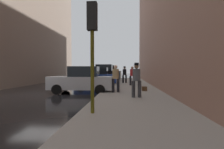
{
  "coord_description": "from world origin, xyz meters",
  "views": [
    {
      "loc": [
        5.57,
        -10.54,
        1.58
      ],
      "look_at": [
        4.19,
        7.55,
        1.06
      ],
      "focal_mm": 28.0,
      "sensor_mm": 36.0,
      "label": 1
    }
  ],
  "objects_px": {
    "parked_bronze_suv": "(107,73)",
    "pedestrian_in_red_jacket": "(132,75)",
    "fire_hydrant": "(111,83)",
    "traffic_light": "(92,33)",
    "parked_blue_sedan": "(97,77)",
    "pedestrian_with_fedora": "(125,74)",
    "pedestrian_with_beanie": "(137,78)",
    "parked_black_suv": "(103,74)",
    "pedestrian_in_tan_coat": "(116,77)",
    "parked_silver_sedan": "(82,80)",
    "duffel_bag": "(144,89)"
  },
  "relations": [
    {
      "from": "parked_black_suv",
      "to": "pedestrian_with_fedora",
      "type": "height_order",
      "value": "parked_black_suv"
    },
    {
      "from": "parked_blue_sedan",
      "to": "pedestrian_with_fedora",
      "type": "relative_size",
      "value": 2.37
    },
    {
      "from": "parked_black_suv",
      "to": "pedestrian_in_tan_coat",
      "type": "distance_m",
      "value": 12.18
    },
    {
      "from": "duffel_bag",
      "to": "pedestrian_in_red_jacket",
      "type": "bearing_deg",
      "value": 99.46
    },
    {
      "from": "pedestrian_in_tan_coat",
      "to": "parked_silver_sedan",
      "type": "bearing_deg",
      "value": 164.3
    },
    {
      "from": "parked_bronze_suv",
      "to": "pedestrian_in_red_jacket",
      "type": "xyz_separation_m",
      "value": [
        3.55,
        -12.35,
        0.07
      ]
    },
    {
      "from": "parked_bronze_suv",
      "to": "pedestrian_in_red_jacket",
      "type": "height_order",
      "value": "parked_bronze_suv"
    },
    {
      "from": "parked_bronze_suv",
      "to": "fire_hydrant",
      "type": "distance_m",
      "value": 14.38
    },
    {
      "from": "traffic_light",
      "to": "pedestrian_in_tan_coat",
      "type": "height_order",
      "value": "traffic_light"
    },
    {
      "from": "parked_silver_sedan",
      "to": "pedestrian_with_fedora",
      "type": "relative_size",
      "value": 2.4
    },
    {
      "from": "pedestrian_with_beanie",
      "to": "pedestrian_in_red_jacket",
      "type": "height_order",
      "value": "pedestrian_with_beanie"
    },
    {
      "from": "traffic_light",
      "to": "pedestrian_with_beanie",
      "type": "height_order",
      "value": "traffic_light"
    },
    {
      "from": "fire_hydrant",
      "to": "pedestrian_in_red_jacket",
      "type": "distance_m",
      "value": 2.66
    },
    {
      "from": "parked_blue_sedan",
      "to": "parked_bronze_suv",
      "type": "bearing_deg",
      "value": 90.0
    },
    {
      "from": "fire_hydrant",
      "to": "pedestrian_in_tan_coat",
      "type": "xyz_separation_m",
      "value": [
        0.52,
        -3.01,
        0.61
      ]
    },
    {
      "from": "fire_hydrant",
      "to": "pedestrian_with_fedora",
      "type": "xyz_separation_m",
      "value": [
        1.05,
        4.73,
        0.64
      ]
    },
    {
      "from": "parked_blue_sedan",
      "to": "duffel_bag",
      "type": "distance_m",
      "value": 7.19
    },
    {
      "from": "parked_silver_sedan",
      "to": "pedestrian_in_tan_coat",
      "type": "xyz_separation_m",
      "value": [
        2.32,
        -0.65,
        0.26
      ]
    },
    {
      "from": "pedestrian_with_fedora",
      "to": "pedestrian_in_red_jacket",
      "type": "bearing_deg",
      "value": -76.04
    },
    {
      "from": "parked_silver_sedan",
      "to": "parked_bronze_suv",
      "type": "bearing_deg",
      "value": 90.0
    },
    {
      "from": "parked_bronze_suv",
      "to": "pedestrian_in_red_jacket",
      "type": "bearing_deg",
      "value": -73.95
    },
    {
      "from": "parked_silver_sedan",
      "to": "duffel_bag",
      "type": "bearing_deg",
      "value": 3.57
    },
    {
      "from": "fire_hydrant",
      "to": "traffic_light",
      "type": "distance_m",
      "value": 8.64
    },
    {
      "from": "parked_blue_sedan",
      "to": "pedestrian_in_red_jacket",
      "type": "xyz_separation_m",
      "value": [
        3.55,
        -1.8,
        0.26
      ]
    },
    {
      "from": "parked_blue_sedan",
      "to": "pedestrian_in_red_jacket",
      "type": "bearing_deg",
      "value": -26.83
    },
    {
      "from": "parked_black_suv",
      "to": "pedestrian_in_tan_coat",
      "type": "height_order",
      "value": "parked_black_suv"
    },
    {
      "from": "fire_hydrant",
      "to": "pedestrian_in_red_jacket",
      "type": "bearing_deg",
      "value": 47.39
    },
    {
      "from": "traffic_light",
      "to": "pedestrian_with_beanie",
      "type": "bearing_deg",
      "value": 63.82
    },
    {
      "from": "pedestrian_with_beanie",
      "to": "fire_hydrant",
      "type": "bearing_deg",
      "value": 108.79
    },
    {
      "from": "fire_hydrant",
      "to": "duffel_bag",
      "type": "relative_size",
      "value": 1.6
    },
    {
      "from": "parked_blue_sedan",
      "to": "pedestrian_with_fedora",
      "type": "height_order",
      "value": "pedestrian_with_fedora"
    },
    {
      "from": "parked_silver_sedan",
      "to": "parked_black_suv",
      "type": "distance_m",
      "value": 11.31
    },
    {
      "from": "traffic_light",
      "to": "pedestrian_with_fedora",
      "type": "relative_size",
      "value": 2.03
    },
    {
      "from": "parked_silver_sedan",
      "to": "parked_blue_sedan",
      "type": "bearing_deg",
      "value": 90.0
    },
    {
      "from": "parked_blue_sedan",
      "to": "parked_black_suv",
      "type": "relative_size",
      "value": 0.91
    },
    {
      "from": "pedestrian_with_beanie",
      "to": "pedestrian_in_red_jacket",
      "type": "distance_m",
      "value": 6.89
    },
    {
      "from": "parked_black_suv",
      "to": "pedestrian_with_beanie",
      "type": "distance_m",
      "value": 14.38
    },
    {
      "from": "parked_silver_sedan",
      "to": "pedestrian_with_fedora",
      "type": "bearing_deg",
      "value": 68.08
    },
    {
      "from": "pedestrian_in_tan_coat",
      "to": "pedestrian_with_beanie",
      "type": "xyz_separation_m",
      "value": [
        1.18,
        -1.98,
        0.03
      ]
    },
    {
      "from": "traffic_light",
      "to": "pedestrian_with_fedora",
      "type": "height_order",
      "value": "traffic_light"
    },
    {
      "from": "parked_black_suv",
      "to": "pedestrian_with_beanie",
      "type": "relative_size",
      "value": 2.61
    },
    {
      "from": "parked_bronze_suv",
      "to": "duffel_bag",
      "type": "xyz_separation_m",
      "value": [
        4.22,
        -16.35,
        -0.74
      ]
    },
    {
      "from": "parked_bronze_suv",
      "to": "pedestrian_in_red_jacket",
      "type": "distance_m",
      "value": 12.85
    },
    {
      "from": "parked_black_suv",
      "to": "parked_bronze_suv",
      "type": "distance_m",
      "value": 5.3
    },
    {
      "from": "parked_silver_sedan",
      "to": "pedestrian_with_fedora",
      "type": "xyz_separation_m",
      "value": [
        2.85,
        7.08,
        0.29
      ]
    },
    {
      "from": "parked_blue_sedan",
      "to": "fire_hydrant",
      "type": "distance_m",
      "value": 4.13
    },
    {
      "from": "parked_blue_sedan",
      "to": "pedestrian_with_fedora",
      "type": "distance_m",
      "value": 3.04
    },
    {
      "from": "parked_blue_sedan",
      "to": "pedestrian_in_red_jacket",
      "type": "distance_m",
      "value": 3.99
    },
    {
      "from": "parked_black_suv",
      "to": "traffic_light",
      "type": "relative_size",
      "value": 1.29
    },
    {
      "from": "parked_silver_sedan",
      "to": "pedestrian_in_red_jacket",
      "type": "distance_m",
      "value": 5.55
    }
  ]
}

